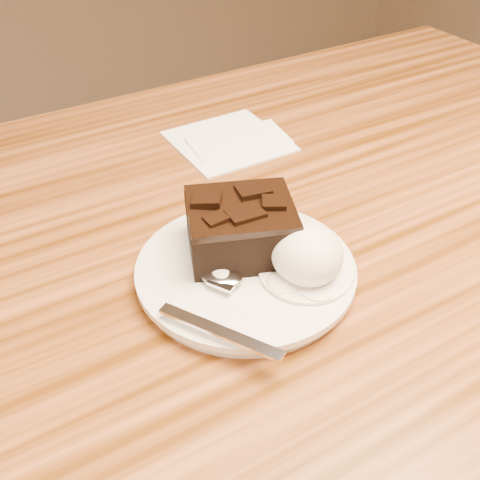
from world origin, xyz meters
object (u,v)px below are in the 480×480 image
spoon (221,277)px  napkin (229,140)px  dining_table (279,433)px  brownie (241,231)px  ice_cream_scoop (307,255)px  plate (246,273)px

spoon → napkin: 0.29m
spoon → dining_table: bearing=-5.6°
brownie → napkin: brownie is taller
dining_table → ice_cream_scoop: 0.43m
plate → brownie: bearing=69.4°
dining_table → plate: (-0.09, -0.05, 0.38)m
spoon → napkin: spoon is taller
dining_table → plate: 0.40m
plate → spoon: size_ratio=1.23×
dining_table → napkin: bearing=80.3°
brownie → ice_cream_scoop: (0.03, -0.06, -0.00)m
ice_cream_scoop → spoon: 0.08m
napkin → plate: bearing=-116.8°
spoon → ice_cream_scoop: bearing=-53.7°
brownie → napkin: size_ratio=0.71×
plate → spoon: bearing=-168.1°
plate → napkin: (0.12, 0.24, -0.01)m
plate → ice_cream_scoop: (0.04, -0.04, 0.03)m
dining_table → plate: plate is taller
brownie → ice_cream_scoop: ice_cream_scoop is taller
spoon → napkin: (0.15, 0.25, -0.02)m
spoon → plate: bearing=-18.1°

